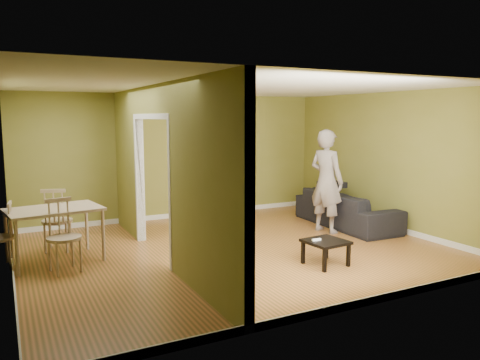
% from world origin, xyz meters
% --- Properties ---
extents(room_shell, '(6.50, 6.50, 6.50)m').
position_xyz_m(room_shell, '(0.00, 0.00, 1.30)').
color(room_shell, '#BA6F38').
rests_on(room_shell, ground).
extents(partition, '(0.22, 5.50, 2.60)m').
position_xyz_m(partition, '(-1.20, 0.00, 1.30)').
color(partition, olive).
rests_on(partition, ground).
extents(wall_speaker, '(0.10, 0.10, 0.10)m').
position_xyz_m(wall_speaker, '(1.50, 2.69, 1.90)').
color(wall_speaker, black).
rests_on(wall_speaker, room_shell).
extents(sofa, '(2.38, 1.09, 0.89)m').
position_xyz_m(sofa, '(2.70, 0.48, 0.45)').
color(sofa, black).
rests_on(sofa, ground).
extents(person, '(0.95, 0.83, 2.24)m').
position_xyz_m(person, '(2.05, 0.29, 1.12)').
color(person, slate).
rests_on(person, ground).
extents(bookshelf, '(0.86, 0.37, 2.04)m').
position_xyz_m(bookshelf, '(1.01, 2.61, 1.02)').
color(bookshelf, white).
rests_on(bookshelf, ground).
extents(paper_box_navy_a, '(0.42, 0.27, 0.22)m').
position_xyz_m(paper_box_navy_a, '(1.03, 2.56, 0.54)').
color(paper_box_navy_a, navy).
rests_on(paper_box_navy_a, bookshelf).
extents(paper_box_teal, '(0.43, 0.28, 0.22)m').
position_xyz_m(paper_box_teal, '(0.95, 2.56, 0.94)').
color(paper_box_teal, '#15705F').
rests_on(paper_box_teal, bookshelf).
extents(paper_box_navy_b, '(0.40, 0.26, 0.20)m').
position_xyz_m(paper_box_navy_b, '(1.04, 2.56, 1.33)').
color(paper_box_navy_b, navy).
rests_on(paper_box_navy_b, bookshelf).
extents(paper_box_navy_c, '(0.46, 0.30, 0.24)m').
position_xyz_m(paper_box_navy_c, '(1.03, 2.56, 1.58)').
color(paper_box_navy_c, '#3C3683').
rests_on(paper_box_navy_c, bookshelf).
extents(coffee_table, '(0.55, 0.55, 0.37)m').
position_xyz_m(coffee_table, '(0.81, -1.33, 0.31)').
color(coffee_table, black).
rests_on(coffee_table, ground).
extents(game_controller, '(0.14, 0.04, 0.03)m').
position_xyz_m(game_controller, '(0.68, -1.28, 0.38)').
color(game_controller, white).
rests_on(game_controller, coffee_table).
extents(dining_table, '(1.29, 0.86, 0.81)m').
position_xyz_m(dining_table, '(-2.65, 0.63, 0.73)').
color(dining_table, '#C5AA8B').
rests_on(dining_table, ground).
extents(chair_near, '(0.55, 0.55, 1.02)m').
position_xyz_m(chair_near, '(-2.58, 0.08, 0.51)').
color(chair_near, tan).
rests_on(chair_near, ground).
extents(chair_far, '(0.59, 0.59, 1.03)m').
position_xyz_m(chair_far, '(-2.56, 1.23, 0.52)').
color(chair_far, tan).
rests_on(chair_far, ground).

